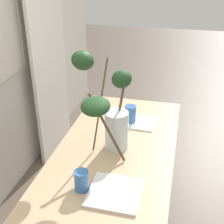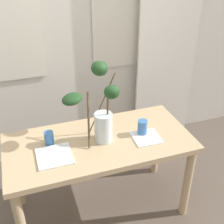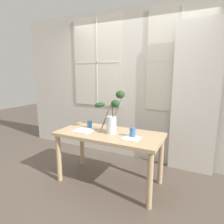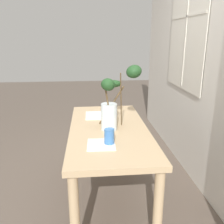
# 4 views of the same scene
# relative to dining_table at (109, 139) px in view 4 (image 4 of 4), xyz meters

# --- Properties ---
(ground) EXTENTS (14.00, 14.00, 0.00)m
(ground) POSITION_rel_dining_table_xyz_m (0.00, 0.00, -0.65)
(ground) COLOR brown
(back_wall_with_windows) EXTENTS (4.95, 0.14, 2.71)m
(back_wall_with_windows) POSITION_rel_dining_table_xyz_m (0.00, 1.04, 0.72)
(back_wall_with_windows) COLOR beige
(back_wall_with_windows) RESTS_ON ground
(dining_table) EXTENTS (1.49, 0.71, 0.76)m
(dining_table) POSITION_rel_dining_table_xyz_m (0.00, 0.00, 0.00)
(dining_table) COLOR tan
(dining_table) RESTS_ON ground
(vase_with_branches) EXTENTS (0.46, 0.39, 0.61)m
(vase_with_branches) POSITION_rel_dining_table_xyz_m (0.02, 0.04, 0.37)
(vase_with_branches) COLOR silver
(vase_with_branches) RESTS_ON dining_table
(drinking_glass_blue_left) EXTENTS (0.07, 0.07, 0.11)m
(drinking_glass_blue_left) POSITION_rel_dining_table_xyz_m (-0.38, 0.09, 0.17)
(drinking_glass_blue_left) COLOR #386BAD
(drinking_glass_blue_left) RESTS_ON dining_table
(drinking_glass_blue_right) EXTENTS (0.08, 0.08, 0.13)m
(drinking_glass_blue_right) POSITION_rel_dining_table_xyz_m (0.36, -0.03, 0.17)
(drinking_glass_blue_right) COLOR #386BAD
(drinking_glass_blue_right) RESTS_ON dining_table
(plate_square_left) EXTENTS (0.26, 0.26, 0.01)m
(plate_square_left) POSITION_rel_dining_table_xyz_m (-0.37, -0.08, 0.12)
(plate_square_left) COLOR white
(plate_square_left) RESTS_ON dining_table
(plate_square_right) EXTENTS (0.22, 0.22, 0.01)m
(plate_square_right) POSITION_rel_dining_table_xyz_m (0.37, -0.09, 0.12)
(plate_square_right) COLOR white
(plate_square_right) RESTS_ON dining_table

